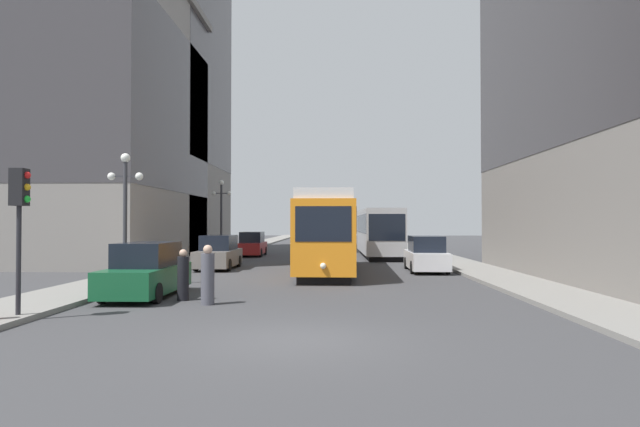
{
  "coord_description": "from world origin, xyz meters",
  "views": [
    {
      "loc": [
        0.84,
        -11.48,
        2.46
      ],
      "look_at": [
        0.16,
        12.71,
        2.9
      ],
      "focal_mm": 30.59,
      "sensor_mm": 36.0,
      "label": 1
    }
  ],
  "objects_px": {
    "streetcar": "(329,231)",
    "lamp_post_left_near": "(125,197)",
    "transit_bus": "(379,230)",
    "lamp_post_left_far": "(221,206)",
    "traffic_light_near_left": "(20,202)",
    "parked_car_left_near": "(147,272)",
    "parked_car_left_mid": "(219,253)",
    "pedestrian_crossing_near": "(208,277)",
    "parked_car_right_far": "(426,255)",
    "parked_car_left_far": "(252,245)",
    "pedestrian_crossing_far": "(183,277)"
  },
  "relations": [
    {
      "from": "streetcar",
      "to": "lamp_post_left_near",
      "type": "relative_size",
      "value": 2.46
    },
    {
      "from": "transit_bus",
      "to": "lamp_post_left_far",
      "type": "bearing_deg",
      "value": -174.55
    },
    {
      "from": "traffic_light_near_left",
      "to": "lamp_post_left_far",
      "type": "relative_size",
      "value": 0.68
    },
    {
      "from": "parked_car_left_near",
      "to": "lamp_post_left_far",
      "type": "bearing_deg",
      "value": 95.35
    },
    {
      "from": "parked_car_left_mid",
      "to": "parked_car_left_near",
      "type": "bearing_deg",
      "value": -90.16
    },
    {
      "from": "transit_bus",
      "to": "pedestrian_crossing_near",
      "type": "bearing_deg",
      "value": -107.07
    },
    {
      "from": "parked_car_left_near",
      "to": "parked_car_left_mid",
      "type": "bearing_deg",
      "value": 90.17
    },
    {
      "from": "traffic_light_near_left",
      "to": "lamp_post_left_far",
      "type": "xyz_separation_m",
      "value": [
        -0.22,
        25.45,
        0.73
      ]
    },
    {
      "from": "pedestrian_crossing_near",
      "to": "lamp_post_left_near",
      "type": "bearing_deg",
      "value": 80.39
    },
    {
      "from": "lamp_post_left_near",
      "to": "traffic_light_near_left",
      "type": "bearing_deg",
      "value": -88.33
    },
    {
      "from": "lamp_post_left_near",
      "to": "lamp_post_left_far",
      "type": "relative_size",
      "value": 0.93
    },
    {
      "from": "transit_bus",
      "to": "parked_car_left_near",
      "type": "xyz_separation_m",
      "value": [
        -9.52,
        -22.15,
        -1.1
      ]
    },
    {
      "from": "transit_bus",
      "to": "parked_car_left_mid",
      "type": "relative_size",
      "value": 2.5
    },
    {
      "from": "parked_car_right_far",
      "to": "traffic_light_near_left",
      "type": "distance_m",
      "value": 19.34
    },
    {
      "from": "parked_car_left_mid",
      "to": "streetcar",
      "type": "bearing_deg",
      "value": -17.81
    },
    {
      "from": "lamp_post_left_far",
      "to": "lamp_post_left_near",
      "type": "bearing_deg",
      "value": -90.0
    },
    {
      "from": "lamp_post_left_far",
      "to": "parked_car_left_far",
      "type": "bearing_deg",
      "value": 48.17
    },
    {
      "from": "parked_car_left_far",
      "to": "lamp_post_left_near",
      "type": "bearing_deg",
      "value": -95.94
    },
    {
      "from": "parked_car_left_mid",
      "to": "traffic_light_near_left",
      "type": "xyz_separation_m",
      "value": [
        -1.68,
        -15.78,
        2.16
      ]
    },
    {
      "from": "parked_car_left_mid",
      "to": "parked_car_right_far",
      "type": "height_order",
      "value": "same"
    },
    {
      "from": "parked_car_left_mid",
      "to": "parked_car_left_far",
      "type": "bearing_deg",
      "value": 89.84
    },
    {
      "from": "pedestrian_crossing_near",
      "to": "lamp_post_left_far",
      "type": "distance_m",
      "value": 23.23
    },
    {
      "from": "parked_car_right_far",
      "to": "lamp_post_left_far",
      "type": "bearing_deg",
      "value": -38.73
    },
    {
      "from": "lamp_post_left_near",
      "to": "parked_car_left_far",
      "type": "bearing_deg",
      "value": 84.6
    },
    {
      "from": "lamp_post_left_near",
      "to": "lamp_post_left_far",
      "type": "xyz_separation_m",
      "value": [
        0.0,
        17.97,
        0.22
      ]
    },
    {
      "from": "parked_car_right_far",
      "to": "traffic_light_near_left",
      "type": "bearing_deg",
      "value": 50.55
    },
    {
      "from": "streetcar",
      "to": "pedestrian_crossing_near",
      "type": "xyz_separation_m",
      "value": [
        -3.56,
        -11.05,
        -1.26
      ]
    },
    {
      "from": "parked_car_left_far",
      "to": "transit_bus",
      "type": "bearing_deg",
      "value": -6.05
    },
    {
      "from": "parked_car_left_near",
      "to": "pedestrian_crossing_near",
      "type": "xyz_separation_m",
      "value": [
        2.46,
        -1.69,
        -0.0
      ]
    },
    {
      "from": "parked_car_left_near",
      "to": "parked_car_right_far",
      "type": "distance_m",
      "value": 14.82
    },
    {
      "from": "parked_car_left_mid",
      "to": "transit_bus",
      "type": "bearing_deg",
      "value": 48.65
    },
    {
      "from": "parked_car_left_far",
      "to": "pedestrian_crossing_far",
      "type": "xyz_separation_m",
      "value": [
        1.46,
        -23.88,
        -0.08
      ]
    },
    {
      "from": "parked_car_left_near",
      "to": "lamp_post_left_near",
      "type": "relative_size",
      "value": 0.93
    },
    {
      "from": "pedestrian_crossing_near",
      "to": "transit_bus",
      "type": "bearing_deg",
      "value": 20.81
    },
    {
      "from": "parked_car_left_far",
      "to": "pedestrian_crossing_near",
      "type": "relative_size",
      "value": 2.58
    },
    {
      "from": "parked_car_left_far",
      "to": "pedestrian_crossing_far",
      "type": "relative_size",
      "value": 2.86
    },
    {
      "from": "parked_car_left_mid",
      "to": "pedestrian_crossing_far",
      "type": "bearing_deg",
      "value": -83.25
    },
    {
      "from": "transit_bus",
      "to": "pedestrian_crossing_near",
      "type": "height_order",
      "value": "transit_bus"
    },
    {
      "from": "parked_car_left_far",
      "to": "parked_car_right_far",
      "type": "bearing_deg",
      "value": -50.6
    },
    {
      "from": "pedestrian_crossing_near",
      "to": "lamp_post_left_near",
      "type": "height_order",
      "value": "lamp_post_left_near"
    },
    {
      "from": "parked_car_right_far",
      "to": "parked_car_left_near",
      "type": "bearing_deg",
      "value": 43.95
    },
    {
      "from": "pedestrian_crossing_near",
      "to": "pedestrian_crossing_far",
      "type": "height_order",
      "value": "pedestrian_crossing_near"
    },
    {
      "from": "transit_bus",
      "to": "traffic_light_near_left",
      "type": "distance_m",
      "value": 28.93
    },
    {
      "from": "transit_bus",
      "to": "parked_car_left_near",
      "type": "relative_size",
      "value": 2.53
    },
    {
      "from": "parked_car_left_far",
      "to": "lamp_post_left_far",
      "type": "distance_m",
      "value": 4.06
    },
    {
      "from": "parked_car_left_far",
      "to": "pedestrian_crossing_near",
      "type": "xyz_separation_m",
      "value": [
        2.46,
        -24.75,
        -0.0
      ]
    },
    {
      "from": "parked_car_left_far",
      "to": "lamp_post_left_far",
      "type": "bearing_deg",
      "value": -132.37
    },
    {
      "from": "streetcar",
      "to": "parked_car_left_near",
      "type": "bearing_deg",
      "value": -121.22
    },
    {
      "from": "parked_car_left_mid",
      "to": "parked_car_right_far",
      "type": "distance_m",
      "value": 11.05
    },
    {
      "from": "parked_car_left_mid",
      "to": "lamp_post_left_far",
      "type": "xyz_separation_m",
      "value": [
        -1.9,
        9.67,
        2.89
      ]
    }
  ]
}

